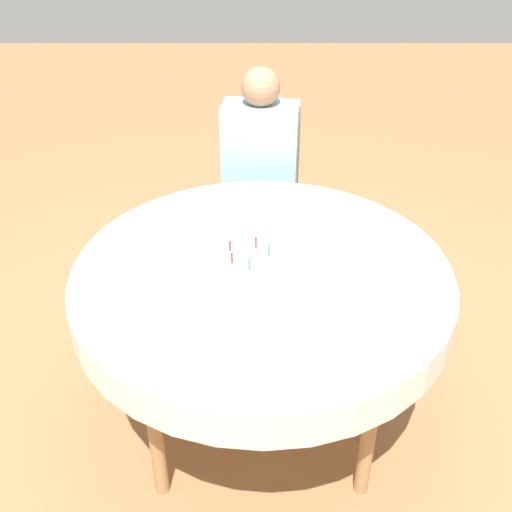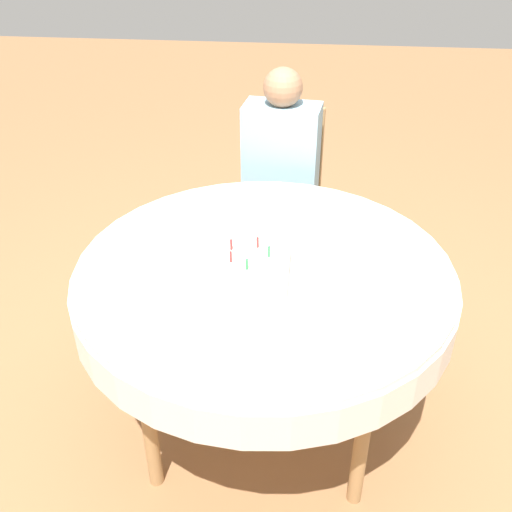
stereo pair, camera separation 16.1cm
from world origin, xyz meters
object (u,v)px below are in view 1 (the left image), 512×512
object	(u,v)px
chair	(263,198)
birthday_cake	(248,268)
drinking_glass	(330,274)
person	(261,172)

from	to	relation	value
chair	birthday_cake	distance (m)	1.05
birthday_cake	drinking_glass	xyz separation A→B (m)	(0.26, -0.06, 0.01)
person	birthday_cake	size ratio (longest dim) A/B	4.20
person	birthday_cake	bearing A→B (deg)	-86.05
chair	person	world-z (taller)	person
person	birthday_cake	xyz separation A→B (m)	(-0.05, -0.92, 0.10)
person	drinking_glass	size ratio (longest dim) A/B	9.54
person	birthday_cake	world-z (taller)	person
person	birthday_cake	distance (m)	0.93
chair	person	bearing A→B (deg)	-90.00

